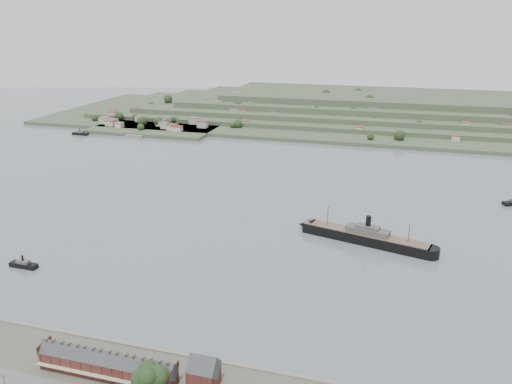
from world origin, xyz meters
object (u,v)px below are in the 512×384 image
(gabled_building, at_px, (204,373))
(steamship, at_px, (361,236))
(fig_tree, at_px, (149,378))
(terrace_row, at_px, (107,364))
(tugboat, at_px, (24,264))

(gabled_building, distance_m, steamship, 155.11)
(fig_tree, bearing_deg, gabled_building, 32.53)
(terrace_row, distance_m, tugboat, 116.18)
(steamship, bearing_deg, gabled_building, -106.66)
(terrace_row, relative_size, gabled_building, 3.95)
(terrace_row, height_order, steamship, steamship)
(tugboat, bearing_deg, fig_tree, -32.47)
(terrace_row, bearing_deg, fig_tree, -16.78)
(terrace_row, bearing_deg, steamship, 61.75)
(terrace_row, distance_m, gabled_building, 37.74)
(tugboat, distance_m, fig_tree, 137.50)
(steamship, xyz_separation_m, tugboat, (-176.55, -85.28, -2.16))
(gabled_building, bearing_deg, steamship, 73.34)
(fig_tree, bearing_deg, tugboat, 147.53)
(terrace_row, xyz_separation_m, gabled_building, (37.50, 4.02, 1.34))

